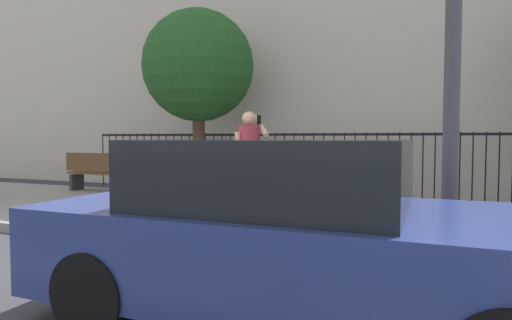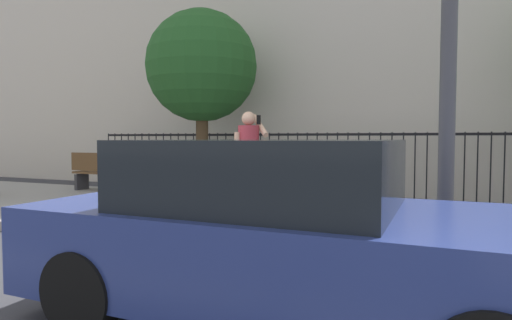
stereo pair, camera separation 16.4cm
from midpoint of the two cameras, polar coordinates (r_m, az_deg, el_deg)
The scene contains 7 objects.
ground_plane at distance 5.97m, azimuth -14.34°, elevation -11.38°, with size 60.00×60.00×0.00m, color #333338.
sidewalk at distance 7.79m, azimuth -4.62°, elevation -7.37°, with size 28.00×4.40×0.15m, color gray.
iron_fence at distance 11.11m, azimuth 3.96°, elevation 0.62°, with size 12.03×0.04×1.60m.
parked_hatchback at distance 3.51m, azimuth 3.76°, elevation -9.66°, with size 4.20×1.86×1.45m.
pedestrian_on_phone at distance 6.96m, azimuth -1.79°, elevation 0.42°, with size 0.68×0.70×1.74m.
street_bench at distance 11.35m, azimuth -20.65°, elevation -1.39°, with size 1.60×0.45×0.95m.
street_tree_near at distance 11.05m, azimuth -8.03°, elevation 12.04°, with size 2.75×2.75×4.62m.
Camera 1 is at (3.37, -4.68, 1.47)m, focal length 30.46 mm.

